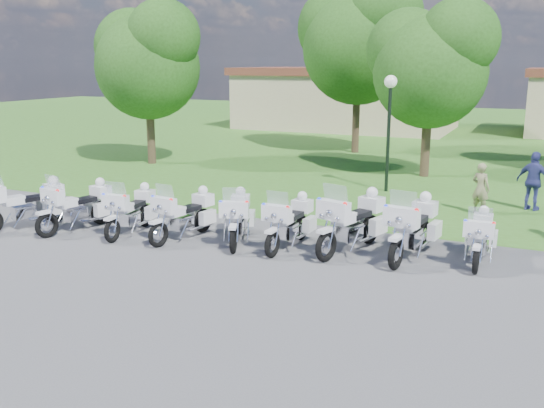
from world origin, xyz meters
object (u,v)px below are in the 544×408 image
at_px(motorcycle_4, 238,217).
at_px(motorcycle_5, 290,221).
at_px(bystander_a, 481,189).
at_px(motorcycle_0, 28,203).
at_px(motorcycle_6, 353,221).
at_px(motorcycle_1, 79,205).
at_px(bystander_c, 534,181).
at_px(motorcycle_3, 185,214).
at_px(motorcycle_7, 413,227).
at_px(motorcycle_8, 480,237).
at_px(motorcycle_2, 132,210).
at_px(lamp_post, 390,104).

xyz_separation_m(motorcycle_4, motorcycle_5, (1.39, 0.14, -0.00)).
height_order(motorcycle_5, bystander_a, bystander_a).
xyz_separation_m(motorcycle_0, motorcycle_6, (8.80, 1.70, 0.05)).
distance_m(motorcycle_1, bystander_c, 13.53).
relative_size(motorcycle_1, motorcycle_6, 0.93).
height_order(motorcycle_0, motorcycle_6, motorcycle_6).
bearing_deg(motorcycle_0, motorcycle_3, -147.30).
bearing_deg(bystander_a, motorcycle_5, 80.59).
relative_size(motorcycle_6, motorcycle_7, 1.00).
xyz_separation_m(motorcycle_8, bystander_c, (0.95, 5.87, 0.31)).
xyz_separation_m(motorcycle_3, motorcycle_5, (2.78, 0.43, -0.00)).
bearing_deg(motorcycle_5, motorcycle_0, 13.33).
bearing_deg(motorcycle_2, motorcycle_8, -176.80).
relative_size(motorcycle_6, lamp_post, 0.64).
height_order(motorcycle_2, motorcycle_4, motorcycle_4).
bearing_deg(lamp_post, motorcycle_0, -131.46).
xyz_separation_m(motorcycle_5, motorcycle_8, (4.42, 0.73, -0.05)).
xyz_separation_m(motorcycle_2, motorcycle_6, (5.86, 0.93, 0.10)).
distance_m(motorcycle_3, bystander_c, 10.77).
height_order(motorcycle_6, motorcycle_7, motorcycle_6).
relative_size(motorcycle_2, motorcycle_5, 0.98).
relative_size(motorcycle_4, bystander_c, 1.22).
bearing_deg(lamp_post, motorcycle_1, -127.37).
distance_m(motorcycle_2, motorcycle_4, 3.00).
relative_size(motorcycle_7, bystander_a, 1.67).
xyz_separation_m(motorcycle_2, motorcycle_5, (4.35, 0.59, 0.01)).
bearing_deg(motorcycle_1, bystander_c, -134.32).
bearing_deg(lamp_post, bystander_c, -10.71).
bearing_deg(motorcycle_8, motorcycle_7, 8.50).
distance_m(motorcycle_2, bystander_a, 10.26).
bearing_deg(motorcycle_8, motorcycle_6, 6.18).
bearing_deg(motorcycle_7, motorcycle_8, -162.38).
distance_m(motorcycle_0, motorcycle_7, 10.38).
relative_size(motorcycle_0, motorcycle_6, 0.92).
relative_size(motorcycle_4, motorcycle_6, 0.86).
height_order(motorcycle_7, bystander_a, motorcycle_7).
xyz_separation_m(lamp_post, bystander_c, (4.81, -0.91, -2.16)).
distance_m(motorcycle_0, motorcycle_8, 11.89).
relative_size(motorcycle_1, motorcycle_3, 1.04).
xyz_separation_m(motorcycle_6, bystander_c, (3.85, 6.27, 0.17)).
xyz_separation_m(motorcycle_0, motorcycle_3, (4.50, 0.93, -0.05)).
relative_size(motorcycle_2, bystander_a, 1.47).
distance_m(motorcycle_1, motorcycle_3, 3.13).
bearing_deg(motorcycle_6, motorcycle_8, -156.05).
height_order(motorcycle_1, bystander_a, motorcycle_1).
height_order(motorcycle_0, motorcycle_8, motorcycle_0).
distance_m(motorcycle_8, bystander_a, 4.76).
bearing_deg(motorcycle_4, motorcycle_6, 168.24).
relative_size(motorcycle_2, motorcycle_4, 1.03).
bearing_deg(bystander_c, motorcycle_6, 79.70).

